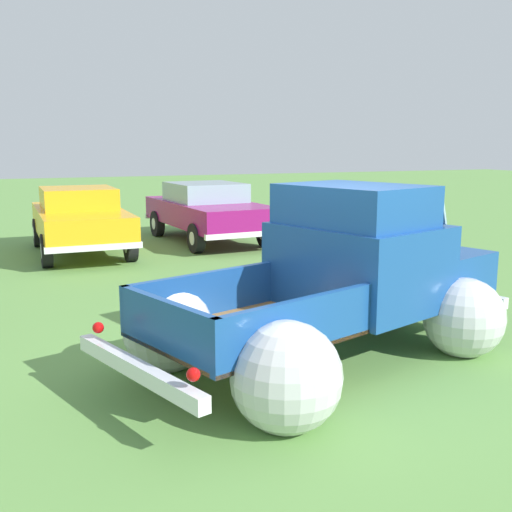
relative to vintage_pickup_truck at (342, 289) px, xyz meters
name	(u,v)px	position (x,y,z in m)	size (l,w,h in m)	color
ground_plane	(317,361)	(-0.37, -0.12, -0.76)	(80.00, 80.00, 0.00)	#609347
vintage_pickup_truck	(342,289)	(0.00, 0.00, 0.00)	(4.99, 3.78, 1.96)	black
show_car_0	(80,218)	(-1.93, 7.86, 0.02)	(1.84, 4.17, 1.43)	black
show_car_1	(208,210)	(1.18, 8.41, 0.03)	(2.20, 4.51, 1.43)	black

